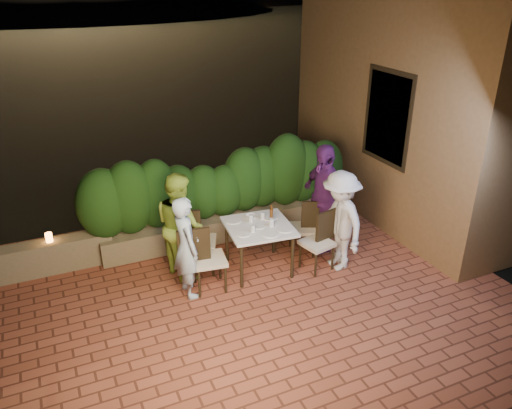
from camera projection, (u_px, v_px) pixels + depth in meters
ground at (272, 313)px, 6.72m from camera, size 400.00×400.00×0.00m
terrace_floor at (257, 297)px, 7.16m from camera, size 7.00×6.00×0.15m
building_wall at (410, 77)px, 8.64m from camera, size 1.60×5.00×5.00m
window_pane at (389, 117)px, 8.15m from camera, size 0.08×1.00×1.40m
window_frame at (388, 117)px, 8.15m from camera, size 0.06×1.15×1.55m
planter at (224, 225)px, 8.60m from camera, size 4.20×0.55×0.40m
hedge at (223, 184)px, 8.29m from camera, size 4.00×0.70×1.10m
parapet at (37, 259)px, 7.47m from camera, size 2.20×0.30×0.50m
hill at (66, 49)px, 58.79m from camera, size 52.00×40.00×22.00m
dining_table at (259, 247)px, 7.54m from camera, size 1.03×1.03×0.75m
plate_nw at (244, 234)px, 7.13m from camera, size 0.20×0.20×0.01m
plate_sw at (233, 221)px, 7.50m from camera, size 0.22×0.22×0.01m
plate_ne at (285, 229)px, 7.25m from camera, size 0.23×0.23×0.01m
plate_se at (270, 217)px, 7.61m from camera, size 0.24×0.24×0.01m
plate_centre at (258, 226)px, 7.34m from camera, size 0.20×0.20×0.01m
plate_front at (270, 234)px, 7.12m from camera, size 0.23×0.23×0.01m
glass_nw at (253, 228)px, 7.18m from camera, size 0.06×0.06×0.11m
glass_sw at (251, 218)px, 7.46m from camera, size 0.07×0.07×0.12m
glass_ne at (272, 222)px, 7.33m from camera, size 0.07×0.07×0.12m
glass_se at (263, 216)px, 7.55m from camera, size 0.06×0.06×0.11m
beer_bottle at (271, 213)px, 7.43m from camera, size 0.05×0.05×0.27m
bowl at (251, 216)px, 7.61m from camera, size 0.18×0.18×0.04m
chair_left_front at (209, 258)px, 7.03m from camera, size 0.51×0.51×0.98m
chair_left_back at (200, 241)px, 7.46m from camera, size 0.61×0.61×1.01m
chair_right_front at (317, 242)px, 7.51m from camera, size 0.51×0.51×0.92m
chair_right_back at (302, 227)px, 7.97m from camera, size 0.55×0.55×0.90m
diner_blue at (186, 247)px, 6.80m from camera, size 0.39×0.57×1.49m
diner_green at (180, 224)px, 7.29m from camera, size 0.77×0.90×1.60m
diner_white at (340, 221)px, 7.43m from camera, size 0.58×1.01×1.57m
diner_purple at (323, 198)px, 7.91m from camera, size 0.44×1.05×1.79m
parapet_lamp at (49, 237)px, 7.42m from camera, size 0.10×0.10×0.14m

